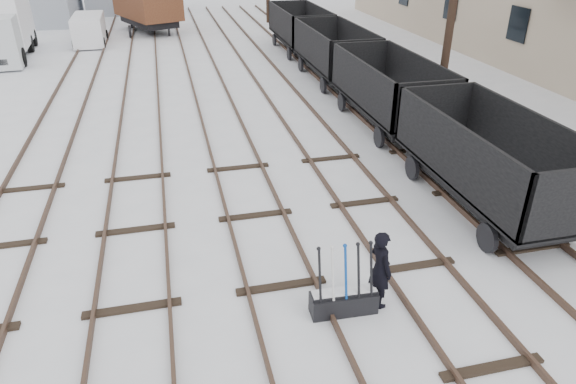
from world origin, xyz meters
name	(u,v)px	position (x,y,z in m)	size (l,w,h in m)	color
ground	(281,287)	(0.00, 0.00, 0.00)	(120.00, 120.00, 0.00)	white
tracks	(212,95)	(0.00, 13.67, 0.07)	(13.90, 52.00, 0.16)	black
ground_frame	(344,300)	(1.01, -1.02, 0.28)	(1.32, 0.47, 1.49)	black
worker	(380,269)	(1.76, -0.92, 0.83)	(0.60, 0.40, 1.65)	black
freight_wagon_a	(487,174)	(6.00, 2.15, 0.95)	(2.43, 6.07, 2.48)	black
freight_wagon_b	(388,100)	(6.00, 8.55, 0.95)	(2.43, 6.07, 2.48)	black
freight_wagon_c	(334,60)	(6.00, 14.95, 0.95)	(2.43, 6.07, 2.48)	black
freight_wagon_d	(300,35)	(6.00, 21.35, 0.95)	(2.43, 6.07, 2.48)	black
lorry	(0,25)	(-10.38, 23.65, 1.75)	(2.85, 7.65, 3.41)	black
panel_van	(89,29)	(-6.15, 26.26, 0.92)	(1.83, 4.03, 1.76)	white
tree_near	(451,20)	(8.30, 8.90, 3.64)	(0.30, 0.30, 7.28)	black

